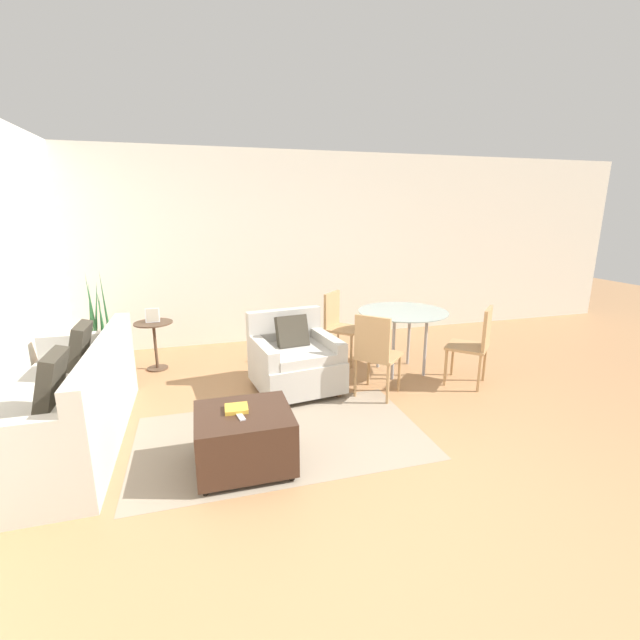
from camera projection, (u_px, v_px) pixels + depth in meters
ground_plane at (378, 484)px, 3.09m from camera, size 20.00×20.00×0.00m
wall_back at (277, 248)px, 6.29m from camera, size 12.00×0.06×2.75m
area_rug at (282, 437)px, 3.73m from camera, size 2.46×1.42×0.01m
couch at (67, 410)px, 3.57m from camera, size 0.91×2.09×0.92m
armchair at (295, 360)px, 4.66m from camera, size 0.96×0.96×0.83m
ottoman at (244, 437)px, 3.24m from camera, size 0.71×0.63×0.46m
book_stack at (236, 409)px, 3.22m from camera, size 0.18×0.17×0.03m
tv_remote_primary at (240, 415)px, 3.13m from camera, size 0.07×0.17×0.01m
potted_plant at (101, 355)px, 5.08m from camera, size 0.42×0.42×1.27m
side_table at (155, 336)px, 5.23m from camera, size 0.45×0.45×0.60m
picture_frame at (152, 315)px, 5.16m from camera, size 0.16×0.07×0.18m
dining_table at (403, 318)px, 5.09m from camera, size 1.06×1.06×0.76m
dining_chair_near_left at (375, 350)px, 4.41m from camera, size 0.59×0.59×0.90m
dining_chair_near_right at (476, 341)px, 4.73m from camera, size 0.59×0.59×0.90m
dining_chair_far_left at (339, 322)px, 5.53m from camera, size 0.59×0.59×0.90m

